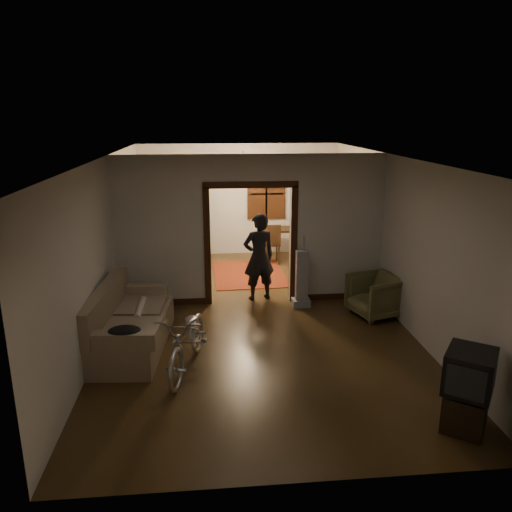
{
  "coord_description": "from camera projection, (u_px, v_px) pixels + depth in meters",
  "views": [
    {
      "loc": [
        -0.77,
        -8.28,
        3.47
      ],
      "look_at": [
        0.0,
        -0.3,
        1.2
      ],
      "focal_mm": 35.0,
      "sensor_mm": 36.0,
      "label": 1
    }
  ],
  "objects": [
    {
      "name": "light_switch",
      "position": [
        307.0,
        238.0,
        9.35
      ],
      "size": [
        0.08,
        0.01,
        0.12
      ],
      "primitive_type": "cube",
      "color": "silver",
      "rests_on": "partition_wall"
    },
    {
      "name": "vacuum",
      "position": [
        302.0,
        279.0,
        9.26
      ],
      "size": [
        0.34,
        0.28,
        1.08
      ],
      "primitive_type": "cube",
      "rotation": [
        0.0,
        0.0,
        0.05
      ],
      "color": "gray",
      "rests_on": "floor"
    },
    {
      "name": "sofa",
      "position": [
        131.0,
        318.0,
        7.6
      ],
      "size": [
        1.14,
        2.21,
        0.98
      ],
      "primitive_type": "cube",
      "rotation": [
        0.0,
        0.0,
        -0.08
      ],
      "color": "#76684E",
      "rests_on": "floor"
    },
    {
      "name": "chandelier",
      "position": [
        243.0,
        169.0,
        10.7
      ],
      "size": [
        0.24,
        0.24,
        0.24
      ],
      "primitive_type": "sphere",
      "color": "#FFE0A5",
      "rests_on": "ceiling"
    },
    {
      "name": "tv_stand",
      "position": [
        465.0,
        411.0,
        5.67
      ],
      "size": [
        0.65,
        0.66,
        0.45
      ],
      "primitive_type": "cube",
      "rotation": [
        0.0,
        0.0,
        0.94
      ],
      "color": "black",
      "rests_on": "floor"
    },
    {
      "name": "door_casing",
      "position": [
        251.0,
        246.0,
        9.36
      ],
      "size": [
        1.74,
        0.2,
        2.32
      ],
      "primitive_type": "cube",
      "color": "black",
      "rests_on": "floor"
    },
    {
      "name": "person",
      "position": [
        259.0,
        257.0,
        9.54
      ],
      "size": [
        0.7,
        0.54,
        1.7
      ],
      "primitive_type": "imported",
      "rotation": [
        0.0,
        0.0,
        3.38
      ],
      "color": "black",
      "rests_on": "floor"
    },
    {
      "name": "globe",
      "position": [
        185.0,
        182.0,
        11.86
      ],
      "size": [
        0.28,
        0.28,
        0.28
      ],
      "primitive_type": "sphere",
      "color": "#1E5972",
      "rests_on": "locker"
    },
    {
      "name": "desk",
      "position": [
        287.0,
        244.0,
        12.35
      ],
      "size": [
        1.14,
        0.78,
        0.78
      ],
      "primitive_type": "cube",
      "rotation": [
        0.0,
        0.0,
        0.2
      ],
      "color": "black",
      "rests_on": "floor"
    },
    {
      "name": "armchair",
      "position": [
        376.0,
        296.0,
        8.87
      ],
      "size": [
        1.03,
        1.01,
        0.75
      ],
      "primitive_type": "imported",
      "rotation": [
        0.0,
        0.0,
        -1.27
      ],
      "color": "brown",
      "rests_on": "floor"
    },
    {
      "name": "bicycle",
      "position": [
        188.0,
        339.0,
        6.95
      ],
      "size": [
        0.97,
        1.83,
        0.92
      ],
      "primitive_type": "imported",
      "rotation": [
        0.0,
        0.0,
        -0.22
      ],
      "color": "silver",
      "rests_on": "floor"
    },
    {
      "name": "wall_right",
      "position": [
        395.0,
        237.0,
        8.79
      ],
      "size": [
        0.02,
        8.5,
        2.8
      ],
      "primitive_type": "cube",
      "color": "beige",
      "rests_on": "floor"
    },
    {
      "name": "far_window",
      "position": [
        266.0,
        194.0,
        12.62
      ],
      "size": [
        0.98,
        0.06,
        1.28
      ],
      "primitive_type": "cube",
      "color": "black",
      "rests_on": "wall_back"
    },
    {
      "name": "floor",
      "position": [
        254.0,
        316.0,
        8.94
      ],
      "size": [
        5.0,
        8.5,
        0.01
      ],
      "primitive_type": "cube",
      "color": "#2F200F",
      "rests_on": "ground"
    },
    {
      "name": "oriental_rug",
      "position": [
        249.0,
        274.0,
        11.28
      ],
      "size": [
        1.65,
        2.12,
        0.02
      ],
      "primitive_type": "cube",
      "rotation": [
        0.0,
        0.0,
        0.04
      ],
      "color": "#611A0F",
      "rests_on": "floor"
    },
    {
      "name": "wall_back",
      "position": [
        239.0,
        200.0,
        12.63
      ],
      "size": [
        5.0,
        0.02,
        2.8
      ],
      "primitive_type": "cube",
      "color": "beige",
      "rests_on": "floor"
    },
    {
      "name": "jacket",
      "position": [
        124.0,
        331.0,
        6.68
      ],
      "size": [
        0.44,
        0.33,
        0.13
      ],
      "primitive_type": "ellipsoid",
      "color": "black",
      "rests_on": "sofa"
    },
    {
      "name": "ceiling",
      "position": [
        254.0,
        157.0,
        8.18
      ],
      "size": [
        5.0,
        8.5,
        0.01
      ],
      "primitive_type": "cube",
      "color": "white",
      "rests_on": "floor"
    },
    {
      "name": "partition_wall",
      "position": [
        251.0,
        230.0,
        9.28
      ],
      "size": [
        5.0,
        0.14,
        2.8
      ],
      "primitive_type": "cube",
      "color": "beige",
      "rests_on": "floor"
    },
    {
      "name": "rolled_paper",
      "position": [
        140.0,
        308.0,
        7.89
      ],
      "size": [
        0.1,
        0.81,
        0.1
      ],
      "primitive_type": "cylinder",
      "rotation": [
        1.57,
        0.0,
        0.0
      ],
      "color": "beige",
      "rests_on": "sofa"
    },
    {
      "name": "crt_tv",
      "position": [
        470.0,
        371.0,
        5.54
      ],
      "size": [
        0.74,
        0.75,
        0.48
      ],
      "primitive_type": "cube",
      "rotation": [
        0.0,
        0.0,
        0.94
      ],
      "color": "black",
      "rests_on": "tv_stand"
    },
    {
      "name": "wall_left",
      "position": [
        106.0,
        244.0,
        8.33
      ],
      "size": [
        0.02,
        8.5,
        2.8
      ],
      "primitive_type": "cube",
      "color": "beige",
      "rests_on": "floor"
    },
    {
      "name": "locker",
      "position": [
        187.0,
        222.0,
        12.13
      ],
      "size": [
        0.97,
        0.56,
        1.91
      ],
      "primitive_type": "cube",
      "rotation": [
        0.0,
        0.0,
        -0.03
      ],
      "color": "black",
      "rests_on": "floor"
    },
    {
      "name": "desk_chair",
      "position": [
        270.0,
        243.0,
        11.99
      ],
      "size": [
        0.49,
        0.49,
        0.99
      ],
      "primitive_type": "cube",
      "rotation": [
        0.0,
        0.0,
        -0.12
      ],
      "color": "black",
      "rests_on": "floor"
    }
  ]
}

